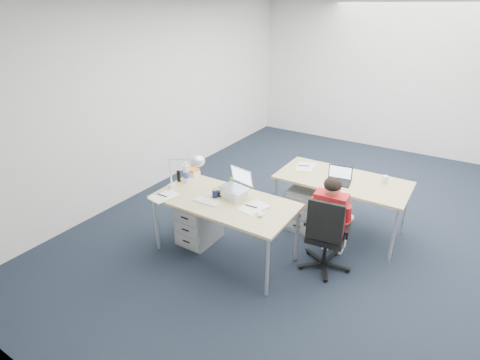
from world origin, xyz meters
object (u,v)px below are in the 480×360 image
object	(u,v)px
drawer_pedestal_far	(306,207)
computer_mouse	(261,214)
wireless_keyboard	(207,201)
desk_lamp	(181,171)
bear_figurine	(232,182)
water_bottle	(186,172)
desk_far	(342,182)
headphones	(224,193)
office_chair	(325,248)
sunglasses	(231,200)
far_cup	(385,180)
dark_laptop	(339,175)
desk_near	(225,204)
cordless_phone	(179,176)
seated_person	(332,219)
silver_laptop	(234,185)
drawer_pedestal_near	(199,221)
book_stack	(192,172)
can_koozie	(215,193)

from	to	relation	value
drawer_pedestal_far	computer_mouse	xyz separation A→B (m)	(-0.03, -1.19, 0.47)
wireless_keyboard	desk_lamp	bearing A→B (deg)	170.94
desk_lamp	bear_figurine	bearing A→B (deg)	40.58
water_bottle	desk_lamp	distance (m)	0.31
desk_far	headphones	world-z (taller)	headphones
office_chair	sunglasses	xyz separation A→B (m)	(-1.00, -0.36, 0.48)
computer_mouse	far_cup	size ratio (longest dim) A/B	0.99
desk_far	far_cup	size ratio (longest dim) A/B	16.15
dark_laptop	far_cup	world-z (taller)	dark_laptop
desk_far	computer_mouse	bearing A→B (deg)	-107.99
desk_near	cordless_phone	world-z (taller)	cordless_phone
drawer_pedestal_far	cordless_phone	world-z (taller)	cordless_phone
seated_person	silver_laptop	xyz separation A→B (m)	(-1.01, -0.43, 0.34)
drawer_pedestal_near	headphones	xyz separation A→B (m)	(0.37, 0.03, 0.47)
desk_near	computer_mouse	bearing A→B (deg)	-8.86
drawer_pedestal_far	cordless_phone	distance (m)	1.72
desk_far	book_stack	world-z (taller)	book_stack
can_koozie	far_cup	xyz separation A→B (m)	(1.54, 1.40, -0.00)
office_chair	desk_lamp	size ratio (longest dim) A/B	1.74
cordless_phone	dark_laptop	distance (m)	1.96
office_chair	computer_mouse	xyz separation A→B (m)	(-0.57, -0.46, 0.49)
sunglasses	dark_laptop	xyz separation A→B (m)	(0.85, 1.09, 0.09)
seated_person	drawer_pedestal_far	distance (m)	0.83
bear_figurine	office_chair	bearing A→B (deg)	16.95
drawer_pedestal_near	computer_mouse	world-z (taller)	computer_mouse
water_bottle	cordless_phone	size ratio (longest dim) A/B	1.75
can_koozie	desk_lamp	distance (m)	0.46
dark_laptop	cordless_phone	bearing A→B (deg)	-157.35
office_chair	drawer_pedestal_far	bearing A→B (deg)	119.09
wireless_keyboard	can_koozie	size ratio (longest dim) A/B	2.79
silver_laptop	book_stack	world-z (taller)	silver_laptop
office_chair	headphones	bearing A→B (deg)	-174.43
computer_mouse	book_stack	size ratio (longest dim) A/B	0.55
desk_near	drawer_pedestal_near	bearing A→B (deg)	170.36
cordless_phone	far_cup	size ratio (longest dim) A/B	1.46
water_bottle	far_cup	bearing A→B (deg)	31.22
drawer_pedestal_near	far_cup	bearing A→B (deg)	35.57
desk_far	drawer_pedestal_far	size ratio (longest dim) A/B	2.91
wireless_keyboard	desk_lamp	xyz separation A→B (m)	(-0.39, 0.04, 0.26)
office_chair	bear_figurine	world-z (taller)	office_chair
drawer_pedestal_near	computer_mouse	distance (m)	1.07
desk_lamp	cordless_phone	bearing A→B (deg)	134.44
can_koozie	office_chair	bearing A→B (deg)	17.23
wireless_keyboard	bear_figurine	size ratio (longest dim) A/B	2.20
headphones	office_chair	bearing A→B (deg)	-8.31
drawer_pedestal_far	computer_mouse	distance (m)	1.28
computer_mouse	dark_laptop	xyz separation A→B (m)	(0.42, 1.19, 0.09)
sunglasses	dark_laptop	size ratio (longest dim) A/B	0.33
cordless_phone	sunglasses	xyz separation A→B (m)	(0.83, -0.08, -0.06)
wireless_keyboard	drawer_pedestal_near	bearing A→B (deg)	142.18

